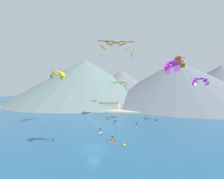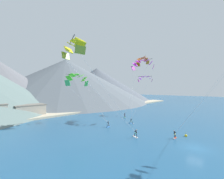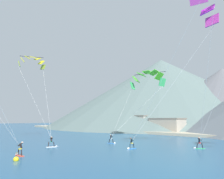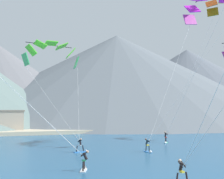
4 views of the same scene
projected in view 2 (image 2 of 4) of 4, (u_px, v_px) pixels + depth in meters
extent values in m
plane|color=#23567F|center=(195.00, 148.00, 26.13)|extent=(400.00, 400.00, 0.00)
cube|color=#E54C33|center=(175.00, 138.00, 31.19)|extent=(1.48, 0.58, 0.07)
cylinder|color=black|center=(175.00, 136.00, 31.51)|extent=(0.25, 0.14, 0.71)
cylinder|color=black|center=(174.00, 137.00, 30.87)|extent=(0.25, 0.14, 0.71)
cube|color=yellow|center=(175.00, 134.00, 31.19)|extent=(0.26, 0.32, 0.12)
cylinder|color=black|center=(174.00, 133.00, 31.23)|extent=(0.25, 0.40, 0.61)
cylinder|color=black|center=(175.00, 132.00, 31.27)|extent=(0.13, 0.52, 0.39)
cylinder|color=black|center=(175.00, 132.00, 31.08)|extent=(0.13, 0.52, 0.39)
cylinder|color=black|center=(176.00, 132.00, 31.07)|extent=(0.52, 0.08, 0.03)
sphere|color=beige|center=(174.00, 131.00, 31.31)|extent=(0.22, 0.22, 0.22)
cone|color=white|center=(174.00, 139.00, 30.49)|extent=(0.33, 0.39, 0.36)
cube|color=#33B266|center=(125.00, 117.00, 53.80)|extent=(1.18, 1.44, 0.07)
cylinder|color=black|center=(124.00, 116.00, 54.19)|extent=(0.23, 0.26, 0.72)
cylinder|color=black|center=(125.00, 116.00, 53.42)|extent=(0.23, 0.26, 0.72)
cube|color=red|center=(125.00, 115.00, 53.80)|extent=(0.38, 0.36, 0.12)
cylinder|color=black|center=(125.00, 114.00, 53.79)|extent=(0.38, 0.35, 0.60)
cylinder|color=black|center=(125.00, 114.00, 53.92)|extent=(0.47, 0.36, 0.39)
cylinder|color=black|center=(125.00, 114.00, 53.69)|extent=(0.47, 0.36, 0.39)
cylinder|color=black|center=(125.00, 114.00, 53.85)|extent=(0.32, 0.45, 0.03)
sphere|color=tan|center=(124.00, 113.00, 53.77)|extent=(0.22, 0.22, 0.22)
cone|color=white|center=(126.00, 117.00, 52.96)|extent=(0.47, 0.45, 0.36)
cube|color=white|center=(136.00, 137.00, 31.80)|extent=(0.92, 1.50, 0.07)
cylinder|color=black|center=(137.00, 136.00, 31.44)|extent=(0.20, 0.27, 0.72)
cylinder|color=black|center=(134.00, 135.00, 32.15)|extent=(0.20, 0.27, 0.72)
cube|color=#33B266|center=(136.00, 133.00, 31.79)|extent=(0.37, 0.32, 0.12)
cylinder|color=black|center=(136.00, 132.00, 31.84)|extent=(0.50, 0.36, 0.61)
cylinder|color=black|center=(136.00, 131.00, 31.69)|extent=(0.52, 0.26, 0.40)
cylinder|color=black|center=(135.00, 131.00, 31.90)|extent=(0.52, 0.26, 0.40)
cylinder|color=black|center=(135.00, 131.00, 31.71)|extent=(0.22, 0.50, 0.03)
sphere|color=tan|center=(137.00, 130.00, 31.92)|extent=(0.22, 0.22, 0.22)
cone|color=white|center=(133.00, 136.00, 32.57)|extent=(0.44, 0.41, 0.36)
cube|color=#337FDB|center=(108.00, 127.00, 40.35)|extent=(1.50, 0.76, 0.07)
cylinder|color=black|center=(107.00, 126.00, 40.00)|extent=(0.25, 0.16, 0.69)
cylinder|color=black|center=(109.00, 125.00, 40.69)|extent=(0.25, 0.16, 0.69)
cube|color=white|center=(108.00, 124.00, 40.35)|extent=(0.28, 0.33, 0.12)
cylinder|color=black|center=(108.00, 123.00, 40.30)|extent=(0.28, 0.41, 0.59)
cylinder|color=black|center=(108.00, 122.00, 40.25)|extent=(0.19, 0.50, 0.38)
cylinder|color=black|center=(108.00, 122.00, 40.45)|extent=(0.19, 0.50, 0.38)
cylinder|color=black|center=(107.00, 122.00, 40.44)|extent=(0.51, 0.15, 0.03)
sphere|color=tan|center=(109.00, 122.00, 40.24)|extent=(0.21, 0.21, 0.21)
cone|color=white|center=(110.00, 126.00, 41.11)|extent=(0.37, 0.42, 0.36)
cube|color=#337FDB|center=(131.00, 124.00, 44.06)|extent=(0.44, 1.44, 0.07)
cylinder|color=#14232D|center=(130.00, 122.00, 44.33)|extent=(0.11, 0.23, 0.69)
cylinder|color=#14232D|center=(132.00, 122.00, 43.79)|extent=(0.11, 0.23, 0.69)
cube|color=yellow|center=(131.00, 121.00, 44.06)|extent=(0.29, 0.22, 0.12)
cylinder|color=#14232D|center=(131.00, 120.00, 43.99)|extent=(0.39, 0.21, 0.59)
cylinder|color=#14232D|center=(131.00, 119.00, 44.14)|extent=(0.49, 0.08, 0.38)
cylinder|color=#14232D|center=(132.00, 119.00, 43.98)|extent=(0.49, 0.08, 0.38)
cylinder|color=black|center=(132.00, 119.00, 44.19)|extent=(0.03, 0.52, 0.03)
sphere|color=brown|center=(131.00, 119.00, 43.88)|extent=(0.21, 0.21, 0.21)
cone|color=white|center=(134.00, 124.00, 43.47)|extent=(0.36, 0.30, 0.36)
cylinder|color=silver|center=(206.00, 94.00, 29.80)|extent=(5.68, 9.86, 15.87)
cylinder|color=silver|center=(208.00, 95.00, 27.27)|extent=(0.19, 11.34, 15.87)
cube|color=olive|center=(138.00, 65.00, 59.67)|extent=(1.52, 1.53, 1.51)
cube|color=#DA5B1C|center=(138.00, 62.00, 58.91)|extent=(1.75, 1.88, 1.44)
cube|color=#DA5B1C|center=(139.00, 59.00, 57.82)|extent=(1.93, 2.01, 1.12)
cube|color=#DA5B1C|center=(141.00, 58.00, 56.59)|extent=(2.04, 1.92, 0.60)
cube|color=#DA5B1C|center=(143.00, 58.00, 55.43)|extent=(2.05, 1.67, 1.12)
cube|color=#DA5B1C|center=(146.00, 60.00, 54.54)|extent=(1.97, 1.24, 1.44)
cube|color=olive|center=(148.00, 62.00, 54.08)|extent=(1.82, 0.70, 1.51)
cylinder|color=black|center=(143.00, 57.00, 56.88)|extent=(4.02, 4.71, 0.10)
cylinder|color=silver|center=(132.00, 89.00, 56.86)|extent=(8.38, 0.07, 17.94)
cylinder|color=silver|center=(137.00, 89.00, 53.94)|extent=(5.86, 5.97, 17.94)
cube|color=#8BA12E|center=(80.00, 50.00, 20.55)|extent=(1.42, 1.01, 1.24)
cube|color=yellow|center=(80.00, 44.00, 21.13)|extent=(1.48, 1.32, 1.21)
cube|color=yellow|center=(79.00, 42.00, 21.92)|extent=(1.53, 1.42, 0.96)
cube|color=yellow|center=(76.00, 42.00, 22.78)|extent=(1.56, 1.31, 0.54)
cube|color=yellow|center=(72.00, 45.00, 23.55)|extent=(1.56, 1.08, 0.96)
cube|color=yellow|center=(69.00, 50.00, 24.10)|extent=(1.54, 0.97, 1.21)
cube|color=#8BA12E|center=(66.00, 56.00, 24.33)|extent=(1.49, 0.66, 1.24)
cylinder|color=black|center=(72.00, 40.00, 22.37)|extent=(2.11, 4.50, 0.10)
cylinder|color=silver|center=(113.00, 101.00, 26.05)|extent=(14.60, 0.74, 13.89)
cylinder|color=silver|center=(104.00, 100.00, 28.02)|extent=(13.93, 4.42, 13.89)
cube|color=#34B55D|center=(67.00, 83.00, 44.11)|extent=(1.14, 1.81, 1.82)
cube|color=#53D82A|center=(69.00, 78.00, 44.94)|extent=(1.69, 1.89, 1.61)
cube|color=#53D82A|center=(72.00, 75.00, 46.15)|extent=(1.99, 1.95, 1.11)
cube|color=#53D82A|center=(76.00, 75.00, 47.54)|extent=(1.97, 1.98, 0.42)
cube|color=#53D82A|center=(81.00, 76.00, 48.86)|extent=(1.74, 1.97, 1.11)
cube|color=#53D82A|center=(84.00, 79.00, 49.89)|extent=(1.27, 1.92, 1.61)
cube|color=#34B55D|center=(86.00, 84.00, 50.44)|extent=(0.72, 1.85, 1.82)
cylinder|color=black|center=(75.00, 75.00, 48.00)|extent=(7.39, 2.33, 0.10)
cylinder|color=silver|center=(86.00, 103.00, 42.17)|extent=(5.44, 11.19, 9.97)
cylinder|color=silver|center=(96.00, 102.00, 45.47)|extent=(2.65, 12.16, 9.97)
cube|color=#C13FA3|center=(133.00, 68.00, 55.32)|extent=(2.02, 0.68, 1.75)
cube|color=#DB1DE0|center=(135.00, 64.00, 54.61)|extent=(2.13, 1.26, 1.61)
cube|color=#DB1DE0|center=(138.00, 62.00, 53.76)|extent=(2.19, 1.75, 1.20)
cube|color=#DB1DE0|center=(142.00, 60.00, 52.92)|extent=(2.19, 2.02, 0.58)
cube|color=#DB1DE0|center=(147.00, 61.00, 52.22)|extent=(2.13, 2.10, 1.20)
cube|color=#DB1DE0|center=(151.00, 63.00, 51.78)|extent=(2.02, 1.92, 1.61)
cube|color=#C13FA3|center=(153.00, 67.00, 51.67)|extent=(1.87, 1.48, 1.75)
cylinder|color=black|center=(143.00, 60.00, 53.64)|extent=(0.31, 7.36, 0.10)
cylinder|color=silver|center=(132.00, 92.00, 49.88)|extent=(9.91, 6.26, 15.89)
cylinder|color=silver|center=(144.00, 92.00, 47.96)|extent=(11.60, 1.36, 15.89)
cube|color=#A03587|center=(152.00, 81.00, 62.63)|extent=(1.46, 1.23, 1.25)
cube|color=#AF0CEE|center=(150.00, 78.00, 62.72)|extent=(1.62, 1.54, 1.08)
cube|color=#AF0CEE|center=(148.00, 77.00, 62.95)|extent=(1.74, 1.69, 0.75)
cube|color=#AF0CEE|center=(145.00, 76.00, 63.30)|extent=(1.78, 1.68, 0.30)
cube|color=#AF0CEE|center=(142.00, 77.00, 63.71)|extent=(1.76, 1.57, 0.75)
cube|color=#AF0CEE|center=(140.00, 78.00, 64.11)|extent=(1.70, 1.31, 1.08)
cube|color=#A03587|center=(139.00, 81.00, 64.45)|extent=(1.57, 0.93, 1.25)
cylinder|color=black|center=(145.00, 76.00, 62.71)|extent=(2.95, 4.86, 0.10)
sphere|color=yellow|center=(186.00, 136.00, 32.36)|extent=(0.56, 0.56, 0.56)
cylinder|color=black|center=(186.00, 133.00, 32.36)|extent=(0.04, 0.04, 0.44)
cube|color=yellow|center=(186.00, 132.00, 32.43)|extent=(0.18, 0.01, 0.12)
cube|color=beige|center=(57.00, 114.00, 59.50)|extent=(180.00, 10.00, 0.70)
cube|color=#A89E8E|center=(29.00, 111.00, 54.26)|extent=(9.89, 5.33, 4.27)
cube|color=slate|center=(29.00, 105.00, 54.25)|extent=(10.29, 5.54, 0.30)
cone|color=slate|center=(97.00, 84.00, 139.86)|extent=(96.70, 96.70, 29.34)
cone|color=slate|center=(66.00, 80.00, 119.32)|extent=(126.82, 126.82, 33.65)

